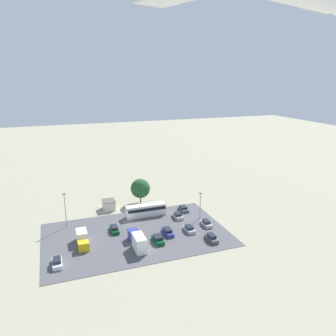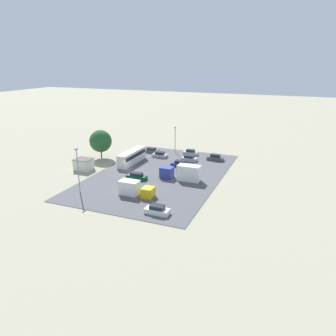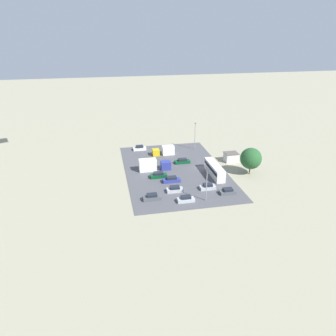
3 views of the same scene
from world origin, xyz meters
The scene contains 18 objects.
ground_plane centered at (0.00, 0.00, 0.00)m, with size 400.00×400.00×0.00m, color gray.
parking_lot_surface centered at (0.00, 8.19, 0.04)m, with size 45.31×28.68×0.08m.
shed_building centered at (3.56, -10.68, 1.40)m, with size 3.68×4.18×2.78m.
bus centered at (-5.50, -2.09, 1.86)m, with size 11.43×2.51×3.30m.
parked_car_0 centered at (-7.46, 10.75, 0.74)m, with size 1.80×4.76×1.59m.
parked_car_1 centered at (-16.88, -1.74, 0.67)m, with size 1.99×4.16×1.42m.
parked_car_2 centered at (-18.75, 9.68, 0.72)m, with size 1.70×4.17×1.54m.
parked_car_3 centered at (-16.25, 17.52, 0.77)m, with size 1.75×4.40×1.65m.
parked_car_4 centered at (19.21, 16.12, 0.76)m, with size 1.95×4.35×1.62m.
parked_car_5 centered at (-13.14, 11.14, 0.71)m, with size 1.92×4.20×1.50m.
parked_car_6 centered at (-13.44, 2.46, 0.71)m, with size 1.96×4.10×1.51m.
parked_car_7 centered at (4.87, 4.65, 0.71)m, with size 1.73×4.71×1.52m.
parked_car_8 centered at (-3.89, 13.70, 0.75)m, with size 1.95×4.66×1.61m.
parked_truck_0 centered at (13.26, 8.56, 1.40)m, with size 2.45×7.18×2.89m.
parked_truck_1 centered at (1.31, 14.44, 1.71)m, with size 2.36×9.27×3.56m.
tree_near_shed centered at (-6.73, -12.23, 4.80)m, with size 6.04×6.04×7.82m.
light_pole_lot_centre centered at (-19.19, 4.79, 4.27)m, with size 0.90×0.28×7.53m.
light_pole_lot_edge centered at (16.21, -2.50, 5.14)m, with size 0.90×0.28×9.24m.
Camera 2 is at (66.91, 37.58, 25.87)m, focal length 35.00 mm.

